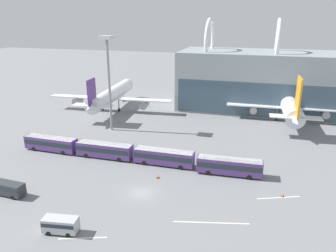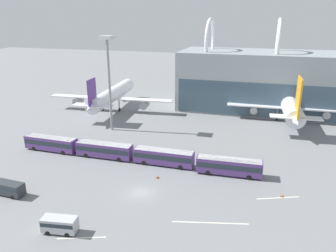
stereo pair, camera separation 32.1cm
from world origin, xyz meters
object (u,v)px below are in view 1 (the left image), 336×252
(floodlight_mast, at_px, (108,64))
(shuttle_bus_0, at_px, (51,143))
(airliner_at_gate_far, at_px, (289,104))
(airliner_at_gate_near, at_px, (111,96))
(service_van_crossing, at_px, (61,224))
(service_van_foreground, at_px, (8,188))
(traffic_cone_0, at_px, (158,177))
(shuttle_bus_1, at_px, (105,149))
(traffic_cone_1, at_px, (283,195))
(shuttle_bus_3, at_px, (229,165))
(shuttle_bus_2, at_px, (164,156))

(floodlight_mast, bearing_deg, shuttle_bus_0, -111.48)
(airliner_at_gate_far, bearing_deg, airliner_at_gate_near, 92.50)
(airliner_at_gate_far, bearing_deg, shuttle_bus_0, 123.93)
(shuttle_bus_0, bearing_deg, service_van_crossing, -51.62)
(floodlight_mast, bearing_deg, service_van_foreground, -93.28)
(airliner_at_gate_near, relative_size, traffic_cone_0, 66.68)
(airliner_at_gate_near, bearing_deg, shuttle_bus_1, -161.63)
(floodlight_mast, height_order, traffic_cone_0, floodlight_mast)
(shuttle_bus_1, height_order, traffic_cone_0, shuttle_bus_1)
(traffic_cone_0, bearing_deg, service_van_crossing, -112.43)
(airliner_at_gate_near, xyz_separation_m, traffic_cone_1, (51.69, -40.41, -4.65))
(airliner_at_gate_far, relative_size, shuttle_bus_0, 3.20)
(airliner_at_gate_near, bearing_deg, shuttle_bus_3, -135.00)
(airliner_at_gate_near, xyz_separation_m, shuttle_bus_2, (28.51, -34.21, -3.00))
(traffic_cone_0, bearing_deg, traffic_cone_1, -0.82)
(airliner_at_gate_far, height_order, traffic_cone_0, airliner_at_gate_far)
(service_van_crossing, relative_size, floodlight_mast, 0.21)
(shuttle_bus_0, bearing_deg, shuttle_bus_1, 1.20)
(shuttle_bus_2, bearing_deg, traffic_cone_0, -84.78)
(service_van_crossing, bearing_deg, floodlight_mast, 97.69)
(shuttle_bus_3, xyz_separation_m, service_van_foreground, (-35.56, -18.53, -0.55))
(service_van_crossing, relative_size, traffic_cone_0, 8.61)
(airliner_at_gate_near, height_order, shuttle_bus_2, airliner_at_gate_near)
(airliner_at_gate_far, distance_m, shuttle_bus_3, 41.95)
(service_van_crossing, distance_m, traffic_cone_0, 21.23)
(shuttle_bus_2, bearing_deg, service_van_crossing, -106.90)
(shuttle_bus_0, bearing_deg, shuttle_bus_3, 0.45)
(shuttle_bus_0, relative_size, shuttle_bus_1, 1.00)
(shuttle_bus_1, xyz_separation_m, shuttle_bus_3, (26.85, -0.42, 0.00))
(service_van_foreground, xyz_separation_m, traffic_cone_1, (45.33, 12.89, -1.09))
(service_van_foreground, height_order, traffic_cone_1, service_van_foreground)
(airliner_at_gate_near, distance_m, floodlight_mast, 22.96)
(traffic_cone_1, bearing_deg, traffic_cone_0, 179.18)
(shuttle_bus_2, relative_size, floodlight_mast, 0.51)
(shuttle_bus_3, bearing_deg, traffic_cone_0, -160.17)
(shuttle_bus_1, relative_size, shuttle_bus_3, 0.99)
(shuttle_bus_1, distance_m, traffic_cone_0, 15.23)
(shuttle_bus_0, relative_size, traffic_cone_1, 20.40)
(airliner_at_gate_far, distance_m, service_van_foreground, 75.79)
(traffic_cone_0, bearing_deg, airliner_at_gate_near, 125.97)
(airliner_at_gate_far, distance_m, shuttle_bus_1, 55.87)
(shuttle_bus_3, distance_m, service_van_crossing, 32.54)
(shuttle_bus_3, bearing_deg, service_van_crossing, -132.70)
(service_van_foreground, bearing_deg, shuttle_bus_0, 106.64)
(traffic_cone_0, distance_m, traffic_cone_1, 22.60)
(airliner_at_gate_near, distance_m, service_van_foreground, 53.79)
(airliner_at_gate_near, bearing_deg, traffic_cone_0, -149.37)
(shuttle_bus_1, bearing_deg, floodlight_mast, 110.58)
(shuttle_bus_2, height_order, service_van_foreground, shuttle_bus_2)
(shuttle_bus_0, xyz_separation_m, floodlight_mast, (6.77, 17.22, 15.69))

